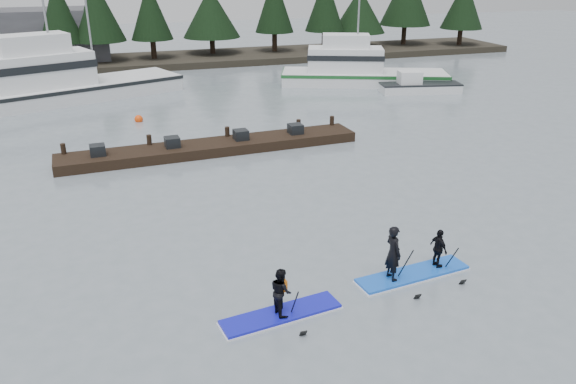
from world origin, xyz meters
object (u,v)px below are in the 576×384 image
object	(u,v)px
fishing_boat_large	(61,91)
paddleboard_solo	(281,301)
fishing_boat_medium	(359,77)
paddleboard_duo	(412,259)
floating_dock	(213,147)

from	to	relation	value
fishing_boat_large	paddleboard_solo	xyz separation A→B (m)	(6.61, -28.91, -0.16)
fishing_boat_large	fishing_boat_medium	distance (m)	21.86
fishing_boat_large	paddleboard_solo	bearing A→B (deg)	-97.59
paddleboard_solo	paddleboard_duo	world-z (taller)	paddleboard_duo
fishing_boat_large	floating_dock	size ratio (longest dim) A/B	1.06
paddleboard_solo	paddleboard_duo	distance (m)	4.46
fishing_boat_large	paddleboard_solo	world-z (taller)	fishing_boat_large
fishing_boat_medium	floating_dock	world-z (taller)	fishing_boat_medium
fishing_boat_large	floating_dock	bearing A→B (deg)	-82.38
paddleboard_solo	paddleboard_duo	bearing A→B (deg)	1.86
paddleboard_solo	paddleboard_duo	xyz separation A→B (m)	(4.40, 0.73, 0.11)
floating_dock	fishing_boat_medium	bearing A→B (deg)	39.87
fishing_boat_large	paddleboard_duo	bearing A→B (deg)	-89.13
fishing_boat_medium	paddleboard_solo	bearing A→B (deg)	-97.09
fishing_boat_medium	paddleboard_solo	size ratio (longest dim) A/B	3.80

